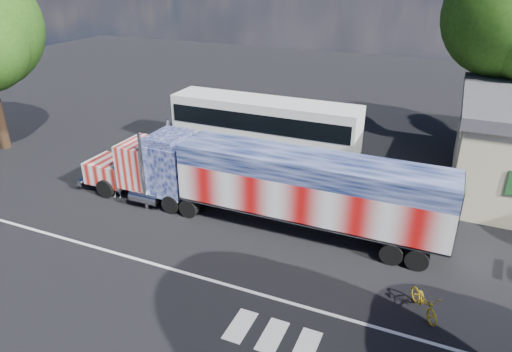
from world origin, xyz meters
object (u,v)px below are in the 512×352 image
at_px(coach_bus, 264,126).
at_px(bicycle, 424,302).
at_px(tree_ne_a, 509,16).
at_px(semi_truck, 262,182).
at_px(woman, 116,182).

xyz_separation_m(coach_bus, bicycle, (11.15, -11.89, -1.38)).
height_order(coach_bus, tree_ne_a, tree_ne_a).
distance_m(semi_truck, coach_bus, 8.89).
bearing_deg(bicycle, semi_truck, 122.72).
bearing_deg(coach_bus, semi_truck, -68.24).
distance_m(woman, bicycle, 16.15).
relative_size(coach_bus, tree_ne_a, 1.00).
bearing_deg(coach_bus, tree_ne_a, 25.02).
relative_size(semi_truck, woman, 10.61).
distance_m(bicycle, tree_ne_a, 19.88).
distance_m(semi_truck, bicycle, 8.81).
height_order(semi_truck, tree_ne_a, tree_ne_a).
relative_size(semi_truck, bicycle, 10.43).
distance_m(semi_truck, woman, 8.17).
relative_size(woman, bicycle, 0.98).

